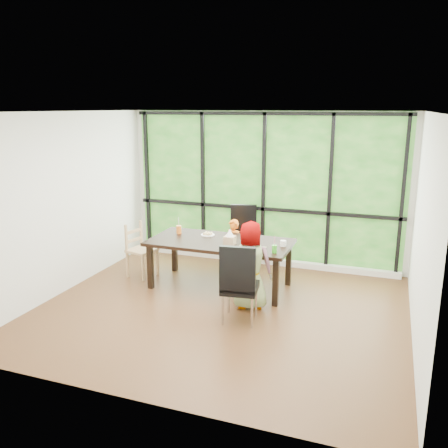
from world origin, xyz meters
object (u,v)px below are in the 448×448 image
Objects in this scene: child_toddler at (233,247)px; plate_far at (208,235)px; chair_window_leather at (243,237)px; chair_interior_leather at (240,282)px; orange_cup at (179,230)px; plate_near at (252,248)px; white_mug at (283,243)px; chair_end_beech at (142,250)px; child_older at (249,265)px; tissue_box at (230,240)px; dining_table at (220,264)px; green_cup at (274,249)px.

child_toddler is 4.23× the size of plate_far.
chair_window_leather is 4.86× the size of plate_far.
chair_interior_leather is 1.92m from orange_cup.
chair_window_leather reaches higher than plate_near.
child_toddler is at bearing 30.56° from orange_cup.
white_mug is at bearing 31.77° from plate_near.
chair_end_beech is 1.52m from child_toddler.
chair_end_beech is at bearing -33.19° from child_older.
plate_far is at bearing 6.49° from orange_cup.
chair_interior_leather reaches higher than tissue_box.
chair_window_leather is at bearing 87.86° from dining_table.
chair_interior_leather reaches higher than white_mug.
plate_far is at bearing 153.38° from plate_near.
chair_end_beech reaches higher than plate_near.
chair_window_leather reaches higher than white_mug.
dining_table is at bearing 160.46° from plate_near.
plate_far is 0.64m from tissue_box.
white_mug is (0.98, -0.60, 0.32)m from child_toddler.
orange_cup reaches higher than dining_table.
tissue_box is at bearing 171.68° from plate_near.
child_older is 1.64m from orange_cup.
orange_cup is (-0.48, -0.06, 0.06)m from plate_far.
plate_near is at bearing -96.72° from child_older.
white_mug is (1.76, -0.14, -0.02)m from orange_cup.
dining_table is 2.03× the size of chair_interior_leather.
dining_table is at bearing -70.24° from child_toddler.
child_older reaches higher than chair_window_leather.
plate_near is (0.58, -0.21, 0.38)m from dining_table.
chair_end_beech reaches higher than orange_cup.
orange_cup reaches higher than plate_far.
green_cup is at bearing -85.43° from chair_end_beech.
plate_far is (-0.30, 0.23, 0.38)m from dining_table.
chair_interior_leather is at bearing -57.78° from dining_table.
chair_interior_leather is 1.15× the size of child_toddler.
plate_near is at bearing 163.12° from green_cup.
chair_interior_leather is at bearing -84.39° from plate_near.
child_toddler is at bearing 90.00° from dining_table.
chair_window_leather reaches higher than chair_end_beech.
child_older is 9.33× the size of orange_cup.
orange_cup is (-0.78, 0.18, 0.44)m from dining_table.
chair_interior_leather is at bearing -104.86° from chair_end_beech.
child_toddler reaches higher than chair_end_beech.
green_cup is (0.90, -1.36, 0.27)m from chair_window_leather.
chair_end_beech is 2.00m from plate_near.
white_mug is at bearing -8.48° from plate_far.
child_toddler is at bearing 124.41° from plate_near.
orange_cup is (-1.36, 0.38, 0.06)m from plate_near.
chair_end_beech reaches higher than dining_table.
white_mug is (1.28, -0.19, 0.04)m from plate_far.
chair_interior_leather is (0.66, -1.05, 0.17)m from dining_table.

